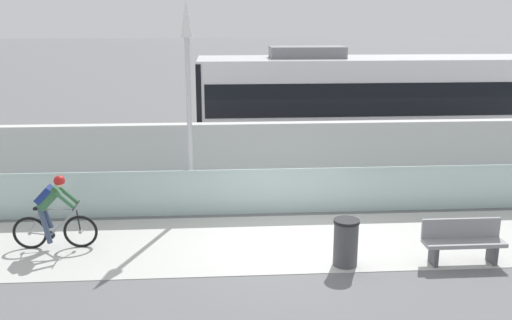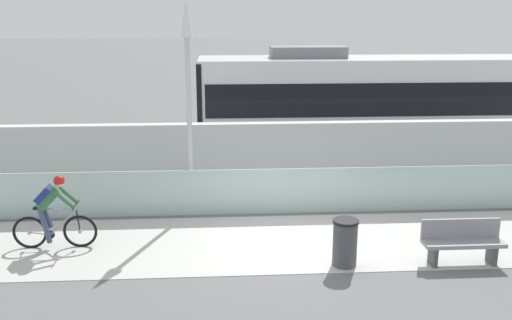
% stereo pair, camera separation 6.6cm
% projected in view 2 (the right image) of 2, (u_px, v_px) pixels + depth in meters
% --- Properties ---
extents(ground_plane, '(200.00, 200.00, 0.00)m').
position_uv_depth(ground_plane, '(289.00, 242.00, 12.38)').
color(ground_plane, slate).
extents(bike_path_deck, '(32.00, 3.20, 0.01)m').
position_uv_depth(bike_path_deck, '(289.00, 242.00, 12.38)').
color(bike_path_deck, beige).
rests_on(bike_path_deck, ground).
extents(glass_parapet, '(32.00, 0.05, 1.15)m').
position_uv_depth(glass_parapet, '(280.00, 191.00, 14.02)').
color(glass_parapet, '#ADC6C1').
rests_on(glass_parapet, ground).
extents(concrete_barrier_wall, '(32.00, 0.36, 1.95)m').
position_uv_depth(concrete_barrier_wall, '(273.00, 157.00, 15.66)').
color(concrete_barrier_wall, silver).
rests_on(concrete_barrier_wall, ground).
extents(tram_rail_near, '(32.00, 0.08, 0.01)m').
position_uv_depth(tram_rail_near, '(266.00, 167.00, 18.30)').
color(tram_rail_near, '#595654').
rests_on(tram_rail_near, ground).
extents(tram_rail_far, '(32.00, 0.08, 0.01)m').
position_uv_depth(tram_rail_far, '(263.00, 156.00, 19.68)').
color(tram_rail_far, '#595654').
rests_on(tram_rail_far, ground).
extents(tram, '(11.06, 2.54, 3.81)m').
position_uv_depth(tram, '(365.00, 105.00, 18.72)').
color(tram, silver).
rests_on(tram, ground).
extents(cyclist_on_bike, '(1.77, 0.58, 1.61)m').
position_uv_depth(cyclist_on_bike, '(53.00, 212.00, 11.87)').
color(cyclist_on_bike, black).
rests_on(cyclist_on_bike, ground).
extents(lamp_post_antenna, '(0.28, 0.28, 5.20)m').
position_uv_depth(lamp_post_antenna, '(188.00, 81.00, 13.49)').
color(lamp_post_antenna, gray).
rests_on(lamp_post_antenna, ground).
extents(trash_bin, '(0.51, 0.51, 0.96)m').
position_uv_depth(trash_bin, '(345.00, 243.00, 11.11)').
color(trash_bin, '#47474C').
rests_on(trash_bin, ground).
extents(bench, '(1.60, 0.45, 0.89)m').
position_uv_depth(bench, '(462.00, 241.00, 11.22)').
color(bench, gray).
rests_on(bench, ground).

